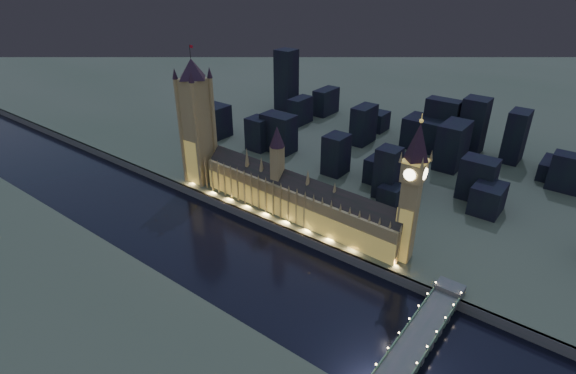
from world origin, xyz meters
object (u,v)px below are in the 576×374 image
Objects in this scene: palace_of_westminster at (295,197)px; elizabeth_tower at (412,183)px; victoria_tower at (196,117)px; westminster_bridge at (420,337)px.

palace_of_westminster is 1.79× the size of elizabeth_tower.
victoria_tower is (-117.23, 0.18, 47.61)m from palace_of_westminster.
palace_of_westminster is 1.52× the size of victoria_tower.
palace_of_westminster is at bearing -179.90° from elizabeth_tower.
victoria_tower is 218.02m from elizabeth_tower.
elizabeth_tower is at bearing -0.00° from victoria_tower.
westminster_bridge is (42.25, -65.38, -64.84)m from elizabeth_tower.
westminster_bridge is (260.25, -65.38, -67.99)m from victoria_tower.
westminster_bridge is at bearing -14.10° from victoria_tower.
victoria_tower is 276.82m from westminster_bridge.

